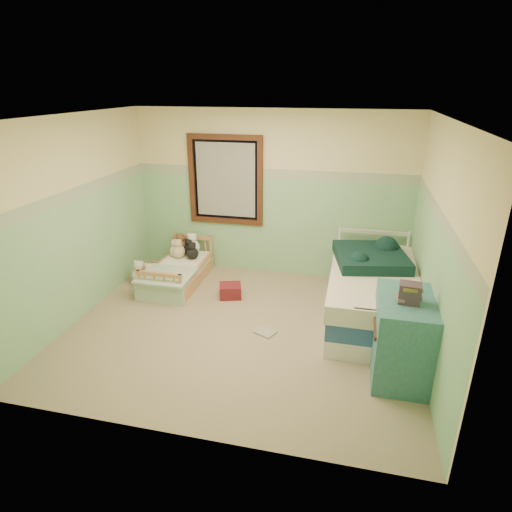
% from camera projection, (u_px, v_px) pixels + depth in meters
% --- Properties ---
extents(floor, '(4.20, 3.60, 0.02)m').
position_uv_depth(floor, '(241.00, 329.00, 5.33)').
color(floor, '#7F7159').
rests_on(floor, ground).
extents(ceiling, '(4.20, 3.60, 0.02)m').
position_uv_depth(ceiling, '(238.00, 116.00, 4.38)').
color(ceiling, silver).
rests_on(ceiling, wall_back).
extents(wall_back, '(4.20, 0.04, 2.50)m').
position_uv_depth(wall_back, '(271.00, 195.00, 6.48)').
color(wall_back, beige).
rests_on(wall_back, floor).
extents(wall_front, '(4.20, 0.04, 2.50)m').
position_uv_depth(wall_front, '(177.00, 308.00, 3.23)').
color(wall_front, beige).
rests_on(wall_front, floor).
extents(wall_left, '(0.04, 3.60, 2.50)m').
position_uv_depth(wall_left, '(76.00, 220.00, 5.30)').
color(wall_left, beige).
rests_on(wall_left, floor).
extents(wall_right, '(0.04, 3.60, 2.50)m').
position_uv_depth(wall_right, '(437.00, 248.00, 4.41)').
color(wall_right, beige).
rests_on(wall_right, floor).
extents(wainscot_mint, '(4.20, 0.01, 1.50)m').
position_uv_depth(wainscot_mint, '(270.00, 227.00, 6.65)').
color(wainscot_mint, '#89C88A').
rests_on(wainscot_mint, floor).
extents(border_strip, '(4.20, 0.01, 0.15)m').
position_uv_depth(border_strip, '(271.00, 174.00, 6.34)').
color(border_strip, '#587D60').
rests_on(border_strip, wall_back).
extents(window_frame, '(1.16, 0.06, 1.36)m').
position_uv_depth(window_frame, '(225.00, 180.00, 6.51)').
color(window_frame, black).
rests_on(window_frame, wall_back).
extents(window_blinds, '(0.92, 0.01, 1.12)m').
position_uv_depth(window_blinds, '(226.00, 180.00, 6.52)').
color(window_blinds, '#BABAB4').
rests_on(window_blinds, window_frame).
extents(toddler_bed_frame, '(0.67, 1.34, 0.17)m').
position_uv_depth(toddler_bed_frame, '(179.00, 278.00, 6.50)').
color(toddler_bed_frame, '#9C6B4C').
rests_on(toddler_bed_frame, floor).
extents(toddler_mattress, '(0.61, 1.28, 0.12)m').
position_uv_depth(toddler_mattress, '(178.00, 269.00, 6.45)').
color(toddler_mattress, white).
rests_on(toddler_mattress, toddler_bed_frame).
extents(patchwork_quilt, '(0.73, 0.67, 0.03)m').
position_uv_depth(patchwork_quilt, '(166.00, 275.00, 6.04)').
color(patchwork_quilt, '#6297B9').
rests_on(patchwork_quilt, toddler_mattress).
extents(plush_bed_brown, '(0.21, 0.21, 0.21)m').
position_uv_depth(plush_bed_brown, '(181.00, 246.00, 6.87)').
color(plush_bed_brown, brown).
rests_on(plush_bed_brown, toddler_mattress).
extents(plush_bed_white, '(0.23, 0.23, 0.23)m').
position_uv_depth(plush_bed_white, '(193.00, 247.00, 6.82)').
color(plush_bed_white, white).
rests_on(plush_bed_white, toddler_mattress).
extents(plush_bed_tan, '(0.20, 0.20, 0.20)m').
position_uv_depth(plush_bed_tan, '(178.00, 252.00, 6.66)').
color(plush_bed_tan, beige).
rests_on(plush_bed_tan, toddler_mattress).
extents(plush_bed_dark, '(0.19, 0.19, 0.19)m').
position_uv_depth(plush_bed_dark, '(192.00, 253.00, 6.62)').
color(plush_bed_dark, black).
rests_on(plush_bed_dark, toddler_mattress).
extents(plush_floor_cream, '(0.25, 0.25, 0.25)m').
position_uv_depth(plush_floor_cream, '(140.00, 276.00, 6.46)').
color(plush_floor_cream, white).
rests_on(plush_floor_cream, floor).
extents(plush_floor_tan, '(0.24, 0.24, 0.24)m').
position_uv_depth(plush_floor_tan, '(150.00, 278.00, 6.41)').
color(plush_floor_tan, beige).
rests_on(plush_floor_tan, floor).
extents(twin_bed_frame, '(1.02, 2.03, 0.22)m').
position_uv_depth(twin_bed_frame, '(370.00, 311.00, 5.51)').
color(twin_bed_frame, white).
rests_on(twin_bed_frame, floor).
extents(twin_boxspring, '(1.02, 2.03, 0.22)m').
position_uv_depth(twin_boxspring, '(372.00, 295.00, 5.42)').
color(twin_boxspring, '#2E5283').
rests_on(twin_boxspring, twin_bed_frame).
extents(twin_mattress, '(1.06, 2.08, 0.22)m').
position_uv_depth(twin_mattress, '(374.00, 280.00, 5.34)').
color(twin_mattress, silver).
rests_on(twin_mattress, twin_boxspring).
extents(teal_blanket, '(1.03, 1.07, 0.14)m').
position_uv_depth(teal_blanket, '(371.00, 257.00, 5.56)').
color(teal_blanket, black).
rests_on(teal_blanket, twin_mattress).
extents(dresser, '(0.54, 0.87, 0.87)m').
position_uv_depth(dresser, '(402.00, 337.00, 4.34)').
color(dresser, '#376466').
rests_on(dresser, floor).
extents(book_stack, '(0.21, 0.17, 0.20)m').
position_uv_depth(book_stack, '(410.00, 293.00, 4.07)').
color(book_stack, brown).
rests_on(book_stack, dresser).
extents(red_pillow, '(0.36, 0.34, 0.19)m').
position_uv_depth(red_pillow, '(230.00, 291.00, 6.07)').
color(red_pillow, maroon).
rests_on(red_pillow, floor).
extents(floor_book, '(0.29, 0.26, 0.02)m').
position_uv_depth(floor_book, '(265.00, 332.00, 5.22)').
color(floor_book, gold).
rests_on(floor_book, floor).
extents(extra_plush_0, '(0.19, 0.19, 0.19)m').
position_uv_depth(extra_plush_0, '(176.00, 251.00, 6.70)').
color(extra_plush_0, white).
rests_on(extra_plush_0, toddler_mattress).
extents(extra_plush_1, '(0.18, 0.18, 0.18)m').
position_uv_depth(extra_plush_1, '(189.00, 249.00, 6.79)').
color(extra_plush_1, black).
rests_on(extra_plush_1, toddler_mattress).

